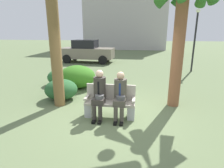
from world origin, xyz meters
The scene contains 11 objects.
ground_plane centered at (0.00, 0.00, 0.00)m, with size 80.00×80.00×0.00m, color #5D6D48.
park_bench centered at (-0.10, 0.01, 0.40)m, with size 1.39×0.44×0.90m.
seated_man_left centered at (-0.39, -0.11, 0.74)m, with size 0.34×0.72×1.34m.
seated_man_right centered at (0.19, -0.11, 0.73)m, with size 0.34×0.72×1.31m.
palm_tree_tall centered at (1.83, 1.09, 3.07)m, with size 1.82×1.84×4.39m.
shrub_near_bench centered at (-2.02, 1.11, 0.36)m, with size 1.15×1.05×0.72m, color #26552B.
shrub_mid_lawn centered at (-1.91, 2.55, 0.48)m, with size 1.53×1.40×0.95m, color #36741F.
shrub_far_lawn centered at (-2.81, 2.86, 0.35)m, with size 1.12×1.03×0.70m, color #265D2D.
parked_car_near centered at (-3.26, 9.01, 0.84)m, with size 3.97×1.86×1.68m.
street_lamp centered at (3.75, 6.67, 2.17)m, with size 0.24×0.24×3.53m.
building_backdrop centered at (-1.32, 21.83, 4.69)m, with size 10.66×6.88×9.34m.
Camera 1 is at (0.66, -4.88, 2.37)m, focal length 30.17 mm.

